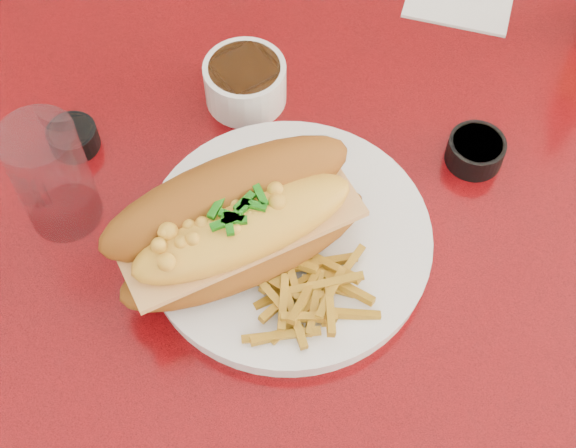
{
  "coord_description": "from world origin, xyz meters",
  "views": [
    {
      "loc": [
        -0.12,
        -0.43,
        1.45
      ],
      "look_at": [
        -0.12,
        -0.03,
        0.81
      ],
      "focal_mm": 50.0,
      "sensor_mm": 36.0,
      "label": 1
    }
  ],
  "objects_px": {
    "booth_bench_far": "(341,11)",
    "sauce_cup_right": "(476,150)",
    "gravy_ramekin": "(245,82)",
    "dinner_plate": "(288,240)",
    "water_tumbler": "(52,177)",
    "diner_table": "(386,293)",
    "sauce_cup_left": "(73,137)",
    "mac_hoagie": "(238,223)",
    "fork": "(360,232)"
  },
  "relations": [
    {
      "from": "mac_hoagie",
      "to": "gravy_ramekin",
      "type": "distance_m",
      "value": 0.21
    },
    {
      "from": "fork",
      "to": "gravy_ramekin",
      "type": "height_order",
      "value": "gravy_ramekin"
    },
    {
      "from": "mac_hoagie",
      "to": "water_tumbler",
      "type": "xyz_separation_m",
      "value": [
        -0.18,
        0.05,
        -0.0
      ]
    },
    {
      "from": "sauce_cup_left",
      "to": "sauce_cup_right",
      "type": "height_order",
      "value": "sauce_cup_right"
    },
    {
      "from": "fork",
      "to": "sauce_cup_right",
      "type": "relative_size",
      "value": 2.25
    },
    {
      "from": "gravy_ramekin",
      "to": "sauce_cup_right",
      "type": "height_order",
      "value": "gravy_ramekin"
    },
    {
      "from": "booth_bench_far",
      "to": "sauce_cup_left",
      "type": "relative_size",
      "value": 20.11
    },
    {
      "from": "booth_bench_far",
      "to": "water_tumbler",
      "type": "bearing_deg",
      "value": -112.93
    },
    {
      "from": "booth_bench_far",
      "to": "mac_hoagie",
      "type": "distance_m",
      "value": 1.03
    },
    {
      "from": "fork",
      "to": "mac_hoagie",
      "type": "bearing_deg",
      "value": 108.08
    },
    {
      "from": "water_tumbler",
      "to": "booth_bench_far",
      "type": "bearing_deg",
      "value": 67.07
    },
    {
      "from": "fork",
      "to": "gravy_ramekin",
      "type": "relative_size",
      "value": 1.54
    },
    {
      "from": "diner_table",
      "to": "fork",
      "type": "relative_size",
      "value": 7.54
    },
    {
      "from": "gravy_ramekin",
      "to": "sauce_cup_right",
      "type": "relative_size",
      "value": 1.47
    },
    {
      "from": "gravy_ramekin",
      "to": "dinner_plate",
      "type": "bearing_deg",
      "value": -76.76
    },
    {
      "from": "sauce_cup_left",
      "to": "sauce_cup_right",
      "type": "bearing_deg",
      "value": -3.05
    },
    {
      "from": "gravy_ramekin",
      "to": "diner_table",
      "type": "bearing_deg",
      "value": -45.3
    },
    {
      "from": "diner_table",
      "to": "fork",
      "type": "height_order",
      "value": "fork"
    },
    {
      "from": "booth_bench_far",
      "to": "gravy_ramekin",
      "type": "xyz_separation_m",
      "value": [
        -0.16,
        -0.65,
        0.51
      ]
    },
    {
      "from": "fork",
      "to": "sauce_cup_right",
      "type": "distance_m",
      "value": 0.16
    },
    {
      "from": "dinner_plate",
      "to": "water_tumbler",
      "type": "distance_m",
      "value": 0.23
    },
    {
      "from": "dinner_plate",
      "to": "sauce_cup_left",
      "type": "distance_m",
      "value": 0.26
    },
    {
      "from": "diner_table",
      "to": "mac_hoagie",
      "type": "relative_size",
      "value": 4.5
    },
    {
      "from": "mac_hoagie",
      "to": "diner_table",
      "type": "bearing_deg",
      "value": -11.42
    },
    {
      "from": "booth_bench_far",
      "to": "mac_hoagie",
      "type": "height_order",
      "value": "booth_bench_far"
    },
    {
      "from": "fork",
      "to": "sauce_cup_left",
      "type": "relative_size",
      "value": 2.73
    },
    {
      "from": "dinner_plate",
      "to": "fork",
      "type": "xyz_separation_m",
      "value": [
        0.07,
        0.0,
        0.01
      ]
    },
    {
      "from": "booth_bench_far",
      "to": "sauce_cup_right",
      "type": "relative_size",
      "value": 16.58
    },
    {
      "from": "booth_bench_far",
      "to": "fork",
      "type": "distance_m",
      "value": 0.98
    },
    {
      "from": "water_tumbler",
      "to": "fork",
      "type": "bearing_deg",
      "value": -7.35
    },
    {
      "from": "diner_table",
      "to": "sauce_cup_left",
      "type": "height_order",
      "value": "sauce_cup_left"
    },
    {
      "from": "dinner_plate",
      "to": "mac_hoagie",
      "type": "xyz_separation_m",
      "value": [
        -0.05,
        -0.01,
        0.05
      ]
    },
    {
      "from": "gravy_ramekin",
      "to": "water_tumbler",
      "type": "distance_m",
      "value": 0.24
    },
    {
      "from": "dinner_plate",
      "to": "fork",
      "type": "relative_size",
      "value": 1.86
    },
    {
      "from": "gravy_ramekin",
      "to": "sauce_cup_left",
      "type": "relative_size",
      "value": 1.78
    },
    {
      "from": "diner_table",
      "to": "gravy_ramekin",
      "type": "height_order",
      "value": "gravy_ramekin"
    },
    {
      "from": "booth_bench_far",
      "to": "dinner_plate",
      "type": "distance_m",
      "value": 0.98
    },
    {
      "from": "booth_bench_far",
      "to": "sauce_cup_right",
      "type": "height_order",
      "value": "booth_bench_far"
    },
    {
      "from": "diner_table",
      "to": "mac_hoagie",
      "type": "distance_m",
      "value": 0.28
    },
    {
      "from": "gravy_ramekin",
      "to": "sauce_cup_left",
      "type": "bearing_deg",
      "value": -160.29
    },
    {
      "from": "mac_hoagie",
      "to": "sauce_cup_left",
      "type": "height_order",
      "value": "mac_hoagie"
    },
    {
      "from": "dinner_plate",
      "to": "sauce_cup_left",
      "type": "bearing_deg",
      "value": 150.81
    },
    {
      "from": "water_tumbler",
      "to": "dinner_plate",
      "type": "bearing_deg",
      "value": -10.26
    },
    {
      "from": "gravy_ramekin",
      "to": "booth_bench_far",
      "type": "bearing_deg",
      "value": 76.13
    },
    {
      "from": "diner_table",
      "to": "sauce_cup_left",
      "type": "xyz_separation_m",
      "value": [
        -0.34,
        0.1,
        0.18
      ]
    },
    {
      "from": "dinner_plate",
      "to": "water_tumbler",
      "type": "height_order",
      "value": "water_tumbler"
    },
    {
      "from": "sauce_cup_right",
      "to": "water_tumbler",
      "type": "bearing_deg",
      "value": -171.42
    },
    {
      "from": "sauce_cup_left",
      "to": "water_tumbler",
      "type": "bearing_deg",
      "value": -88.29
    },
    {
      "from": "booth_bench_far",
      "to": "gravy_ramekin",
      "type": "relative_size",
      "value": 11.3
    },
    {
      "from": "dinner_plate",
      "to": "water_tumbler",
      "type": "relative_size",
      "value": 2.41
    }
  ]
}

